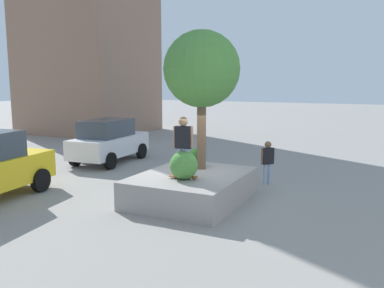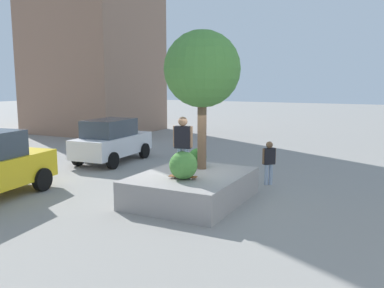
{
  "view_description": "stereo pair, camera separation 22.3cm",
  "coord_description": "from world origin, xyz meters",
  "px_view_note": "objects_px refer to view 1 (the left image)",
  "views": [
    {
      "loc": [
        -11.0,
        -5.42,
        3.49
      ],
      "look_at": [
        -0.5,
        -0.31,
        1.71
      ],
      "focal_mm": 37.92,
      "sensor_mm": 36.0,
      "label": 1
    },
    {
      "loc": [
        -10.9,
        -5.62,
        3.49
      ],
      "look_at": [
        -0.5,
        -0.31,
        1.71
      ],
      "focal_mm": 37.92,
      "sensor_mm": 36.0,
      "label": 2
    }
  ],
  "objects_px": {
    "police_car": "(109,141)",
    "traffic_light_corner": "(199,93)",
    "skateboard": "(183,177)",
    "bystander_watching": "(268,160)",
    "skateboarder": "(183,142)",
    "plaza_tree": "(202,70)",
    "planter_ledge": "(192,187)"
  },
  "relations": [
    {
      "from": "planter_ledge",
      "to": "plaza_tree",
      "type": "xyz_separation_m",
      "value": [
        0.82,
        0.07,
        3.46
      ]
    },
    {
      "from": "police_car",
      "to": "traffic_light_corner",
      "type": "distance_m",
      "value": 4.86
    },
    {
      "from": "planter_ledge",
      "to": "bystander_watching",
      "type": "height_order",
      "value": "bystander_watching"
    },
    {
      "from": "traffic_light_corner",
      "to": "skateboard",
      "type": "bearing_deg",
      "value": -158.04
    },
    {
      "from": "traffic_light_corner",
      "to": "planter_ledge",
      "type": "bearing_deg",
      "value": -156.54
    },
    {
      "from": "police_car",
      "to": "traffic_light_corner",
      "type": "xyz_separation_m",
      "value": [
        3.45,
        -2.75,
        2.02
      ]
    },
    {
      "from": "police_car",
      "to": "bystander_watching",
      "type": "height_order",
      "value": "police_car"
    },
    {
      "from": "skateboard",
      "to": "bystander_watching",
      "type": "xyz_separation_m",
      "value": [
        3.53,
        -1.44,
        0.0
      ]
    },
    {
      "from": "skateboarder",
      "to": "plaza_tree",
      "type": "bearing_deg",
      "value": 3.99
    },
    {
      "from": "plaza_tree",
      "to": "bystander_watching",
      "type": "height_order",
      "value": "plaza_tree"
    },
    {
      "from": "skateboard",
      "to": "traffic_light_corner",
      "type": "relative_size",
      "value": 0.19
    },
    {
      "from": "bystander_watching",
      "to": "traffic_light_corner",
      "type": "bearing_deg",
      "value": 47.17
    },
    {
      "from": "skateboard",
      "to": "bystander_watching",
      "type": "distance_m",
      "value": 3.81
    },
    {
      "from": "skateboard",
      "to": "police_car",
      "type": "distance_m",
      "value": 7.3
    },
    {
      "from": "planter_ledge",
      "to": "skateboarder",
      "type": "bearing_deg",
      "value": -177.33
    },
    {
      "from": "skateboarder",
      "to": "skateboard",
      "type": "bearing_deg",
      "value": -90.0
    },
    {
      "from": "plaza_tree",
      "to": "police_car",
      "type": "relative_size",
      "value": 1.01
    },
    {
      "from": "plaza_tree",
      "to": "traffic_light_corner",
      "type": "distance_m",
      "value": 7.08
    },
    {
      "from": "skateboarder",
      "to": "bystander_watching",
      "type": "bearing_deg",
      "value": -22.25
    },
    {
      "from": "skateboarder",
      "to": "bystander_watching",
      "type": "relative_size",
      "value": 1.11
    },
    {
      "from": "skateboard",
      "to": "police_car",
      "type": "bearing_deg",
      "value": 53.74
    },
    {
      "from": "plaza_tree",
      "to": "police_car",
      "type": "distance_m",
      "value": 7.09
    },
    {
      "from": "plaza_tree",
      "to": "bystander_watching",
      "type": "relative_size",
      "value": 2.83
    },
    {
      "from": "skateboarder",
      "to": "traffic_light_corner",
      "type": "relative_size",
      "value": 0.38
    },
    {
      "from": "skateboard",
      "to": "planter_ledge",
      "type": "bearing_deg",
      "value": 2.67
    },
    {
      "from": "skateboarder",
      "to": "traffic_light_corner",
      "type": "distance_m",
      "value": 8.46
    },
    {
      "from": "traffic_light_corner",
      "to": "bystander_watching",
      "type": "height_order",
      "value": "traffic_light_corner"
    },
    {
      "from": "planter_ledge",
      "to": "plaza_tree",
      "type": "height_order",
      "value": "plaza_tree"
    },
    {
      "from": "plaza_tree",
      "to": "bystander_watching",
      "type": "bearing_deg",
      "value": -36.39
    },
    {
      "from": "plaza_tree",
      "to": "planter_ledge",
      "type": "bearing_deg",
      "value": -175.02
    },
    {
      "from": "skateboarder",
      "to": "bystander_watching",
      "type": "distance_m",
      "value": 3.94
    },
    {
      "from": "skateboarder",
      "to": "bystander_watching",
      "type": "xyz_separation_m",
      "value": [
        3.53,
        -1.44,
        -0.98
      ]
    }
  ]
}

